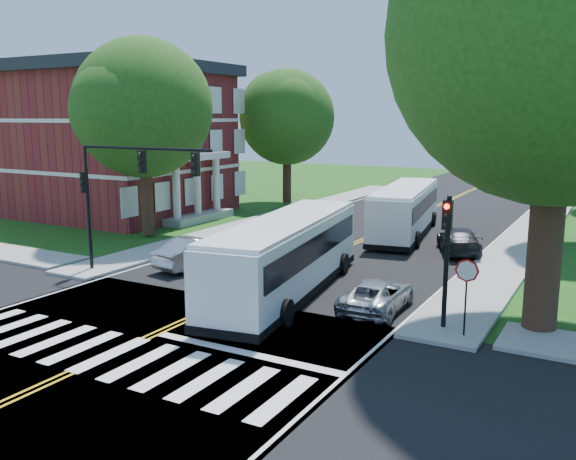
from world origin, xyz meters
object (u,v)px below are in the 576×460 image
Objects in this scene: suv at (377,295)px; signal_ne at (447,245)px; signal_nw at (124,180)px; hatchback at (199,252)px; bus_lead at (287,255)px; bus_follow at (405,209)px; dark_sedan at (459,240)px.

signal_ne is at bearing 156.91° from suv.
hatchback is at bearing 62.17° from signal_nw.
suv is (3.94, -0.19, -1.04)m from bus_lead.
suv is (9.73, -1.99, -0.15)m from hatchback.
signal_ne reaches higher than suv.
bus_lead is 1.05× the size of bus_follow.
suv is at bearing 168.23° from bus_lead.
dark_sedan is at bearing 101.50° from signal_ne.
signal_ne is 6.90m from bus_lead.
bus_follow is at bearing -99.35° from bus_lead.
signal_nw is 1.55× the size of dark_sedan.
bus_lead reaches higher than suv.
dark_sedan is at bearing -93.89° from suv.
hatchback is 0.97× the size of dark_sedan.
hatchback is at bearing -14.20° from suv.
signal_ne reaches higher than bus_lead.
hatchback is at bearing 166.42° from signal_ne.
suv is at bearing 179.07° from hatchback.
dark_sedan is (0.25, 11.17, 0.08)m from suv.
dark_sedan reaches higher than suv.
bus_lead reaches higher than hatchback.
dark_sedan is (4.18, 10.98, -0.95)m from bus_lead.
suv is 0.91× the size of dark_sedan.
bus_lead reaches higher than bus_follow.
signal_nw reaches higher than hatchback.
signal_nw reaches higher than dark_sedan.
bus_follow reaches higher than hatchback.
bus_follow reaches higher than suv.
dark_sedan is (4.08, -3.41, -0.88)m from bus_follow.
bus_lead is 14.39m from bus_follow.
bus_lead is at bearing 173.40° from hatchback.
signal_nw reaches higher than bus_lead.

